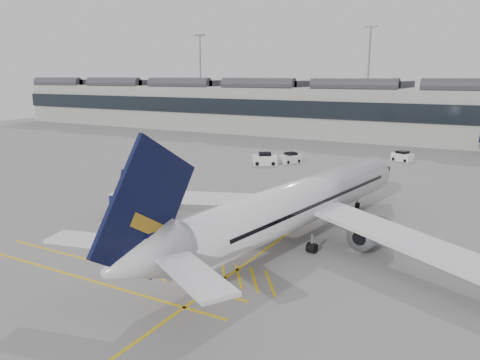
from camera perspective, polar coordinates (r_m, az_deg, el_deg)
The scene contains 18 objects.
ground at distance 43.69m, azimuth -7.82°, elevation -5.44°, with size 220.00×220.00×0.00m, color gray.
terminal at distance 108.18m, azimuth 15.86°, elevation 8.22°, with size 200.00×20.45×12.40m.
light_masts at distance 122.03m, azimuth 16.93°, elevation 12.52°, with size 113.00×0.60×25.45m.
apron_markings at distance 47.57m, azimuth 9.33°, elevation -3.98°, with size 0.25×60.00×0.01m, color gold.
airliner_main at distance 38.85m, azimuth 6.99°, elevation -2.94°, with size 35.75×39.33×10.50m.
belt_loader at distance 45.30m, azimuth 3.39°, elevation -3.94°, with size 4.70×1.70×1.92m.
baggage_cart_a at distance 43.76m, azimuth 0.51°, elevation -4.13°, with size 1.81×1.64×1.58m.
baggage_cart_b at distance 45.89m, azimuth -1.75°, elevation -3.26°, with size 1.78×1.55×1.69m.
baggage_cart_c at distance 47.96m, azimuth -11.87°, elevation -2.65°, with size 2.06×1.78×1.97m.
baggage_cart_d at distance 48.86m, azimuth -14.43°, elevation -2.56°, with size 2.05×1.81×1.88m.
ramp_agent_a at distance 45.95m, azimuth 2.33°, elevation -3.28°, with size 0.64×0.42×1.76m, color #FF590D.
ramp_agent_b at distance 47.42m, azimuth -2.36°, elevation -2.65°, with size 0.95×0.74×1.96m, color #E64D0C.
pushback_tug at distance 49.66m, azimuth -9.12°, elevation -2.58°, with size 2.64×2.08×1.30m.
safety_cone_nose at distance 59.39m, azimuth 11.57°, elevation -0.48°, with size 0.41×0.41×0.57m, color #F24C0A.
safety_cone_engine at distance 44.11m, azimuth 12.34°, elevation -5.13°, with size 0.33×0.33×0.46m, color #F24C0A.
service_van_left at distance 72.45m, azimuth 3.04°, elevation 2.55°, with size 4.15×3.51×1.91m.
service_van_mid at distance 74.54m, azimuth 6.21°, elevation 2.68°, with size 2.96×3.59×1.65m.
service_van_right at distance 79.91m, azimuth 19.16°, elevation 2.72°, with size 3.61×2.79×1.66m.
Camera 1 is at (25.29, -33.01, 13.38)m, focal length 35.00 mm.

